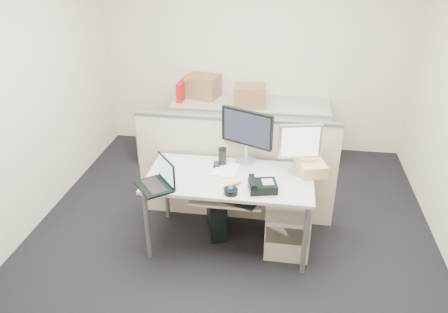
% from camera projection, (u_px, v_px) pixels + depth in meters
% --- Properties ---
extents(floor, '(4.00, 4.50, 0.01)m').
position_uv_depth(floor, '(229.00, 242.00, 4.27)').
color(floor, black).
rests_on(floor, ground).
extents(wall_back, '(4.00, 0.02, 2.70)m').
position_uv_depth(wall_back, '(254.00, 49.00, 5.63)').
color(wall_back, beige).
rests_on(wall_back, ground).
extents(wall_left, '(0.02, 4.50, 2.70)m').
position_uv_depth(wall_left, '(10.00, 100.00, 3.92)').
color(wall_left, beige).
rests_on(wall_left, ground).
extents(desk, '(1.50, 0.75, 0.73)m').
position_uv_depth(desk, '(230.00, 183.00, 3.96)').
color(desk, '#B6B5AB').
rests_on(desk, floor).
extents(keyboard_tray, '(0.62, 0.32, 0.02)m').
position_uv_depth(keyboard_tray, '(227.00, 198.00, 3.82)').
color(keyboard_tray, '#B6B5AB').
rests_on(keyboard_tray, desk).
extents(drawer_pedestal, '(0.40, 0.55, 0.65)m').
position_uv_depth(drawer_pedestal, '(288.00, 216.00, 4.09)').
color(drawer_pedestal, '#ACA496').
rests_on(drawer_pedestal, floor).
extents(cubicle_partition, '(2.00, 0.06, 1.10)m').
position_uv_depth(cubicle_partition, '(236.00, 171.00, 4.40)').
color(cubicle_partition, beige).
rests_on(cubicle_partition, floor).
extents(back_counter, '(2.00, 0.60, 0.72)m').
position_uv_depth(back_counter, '(250.00, 130.00, 5.80)').
color(back_counter, '#ACA496').
rests_on(back_counter, floor).
extents(monitor_main, '(0.56, 0.40, 0.53)m').
position_uv_depth(monitor_main, '(247.00, 137.00, 4.08)').
color(monitor_main, black).
rests_on(monitor_main, desk).
extents(monitor_small, '(0.41, 0.27, 0.47)m').
position_uv_depth(monitor_small, '(299.00, 149.00, 3.90)').
color(monitor_small, '#B7B7BC').
rests_on(monitor_small, desk).
extents(laptop, '(0.41, 0.42, 0.25)m').
position_uv_depth(laptop, '(153.00, 175.00, 3.71)').
color(laptop, black).
rests_on(laptop, desk).
extents(trackball, '(0.13, 0.13, 0.05)m').
position_uv_depth(trackball, '(231.00, 191.00, 3.67)').
color(trackball, black).
rests_on(trackball, desk).
extents(desk_phone, '(0.27, 0.24, 0.07)m').
position_uv_depth(desk_phone, '(263.00, 186.00, 3.71)').
color(desk_phone, black).
rests_on(desk_phone, desk).
extents(paper_stack, '(0.23, 0.28, 0.01)m').
position_uv_depth(paper_stack, '(226.00, 170.00, 4.04)').
color(paper_stack, silver).
rests_on(paper_stack, desk).
extents(sticky_pad, '(0.10, 0.10, 0.01)m').
position_uv_depth(sticky_pad, '(224.00, 176.00, 3.93)').
color(sticky_pad, '#FAFE2C').
rests_on(sticky_pad, desk).
extents(travel_mug, '(0.10, 0.10, 0.16)m').
position_uv_depth(travel_mug, '(222.00, 157.00, 4.10)').
color(travel_mug, black).
rests_on(travel_mug, desk).
extents(banana, '(0.18, 0.16, 0.04)m').
position_uv_depth(banana, '(232.00, 184.00, 3.78)').
color(banana, yellow).
rests_on(banana, desk).
extents(cellphone, '(0.07, 0.12, 0.02)m').
position_uv_depth(cellphone, '(217.00, 165.00, 4.12)').
color(cellphone, black).
rests_on(cellphone, desk).
extents(manila_folders, '(0.31, 0.35, 0.11)m').
position_uv_depth(manila_folders, '(311.00, 167.00, 3.98)').
color(manila_folders, '#EDD480').
rests_on(manila_folders, desk).
extents(keyboard, '(0.49, 0.30, 0.03)m').
position_uv_depth(keyboard, '(232.00, 198.00, 3.77)').
color(keyboard, black).
rests_on(keyboard, keyboard_tray).
extents(pc_tower_desk, '(0.27, 0.44, 0.38)m').
position_uv_depth(pc_tower_desk, '(217.00, 215.00, 4.33)').
color(pc_tower_desk, black).
rests_on(pc_tower_desk, floor).
extents(pc_tower_spare_dark, '(0.27, 0.46, 0.40)m').
position_uv_depth(pc_tower_spare_dark, '(175.00, 132.00, 6.10)').
color(pc_tower_spare_dark, black).
rests_on(pc_tower_spare_dark, floor).
extents(pc_tower_spare_silver, '(0.20, 0.47, 0.44)m').
position_uv_depth(pc_tower_spare_silver, '(149.00, 142.00, 5.77)').
color(pc_tower_spare_silver, '#B7B7BC').
rests_on(pc_tower_spare_silver, floor).
extents(cardboard_box_left, '(0.48, 0.41, 0.31)m').
position_uv_depth(cardboard_box_left, '(202.00, 87.00, 5.75)').
color(cardboard_box_left, '#8F654D').
rests_on(cardboard_box_left, back_counter).
extents(cardboard_box_right, '(0.42, 0.34, 0.29)m').
position_uv_depth(cardboard_box_right, '(250.00, 97.00, 5.46)').
color(cardboard_box_right, '#8F654D').
rests_on(cardboard_box_right, back_counter).
extents(red_binder, '(0.08, 0.28, 0.26)m').
position_uv_depth(red_binder, '(182.00, 92.00, 5.66)').
color(red_binder, red).
rests_on(red_binder, back_counter).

